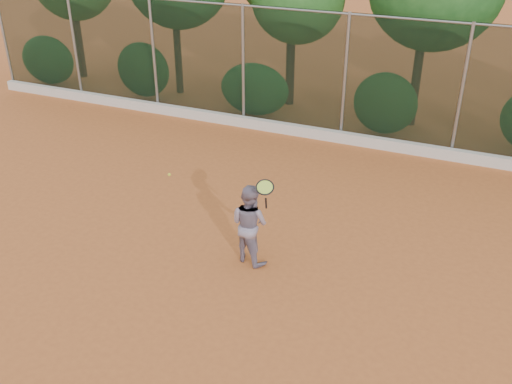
% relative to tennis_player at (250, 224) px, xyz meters
% --- Properties ---
extents(ground, '(80.00, 80.00, 0.00)m').
position_rel_tennis_player_xyz_m(ground, '(-0.05, -0.60, -0.79)').
color(ground, '#B9602B').
rests_on(ground, ground).
extents(concrete_curb, '(24.00, 0.20, 0.30)m').
position_rel_tennis_player_xyz_m(concrete_curb, '(-0.05, 6.22, -0.64)').
color(concrete_curb, silver).
rests_on(concrete_curb, ground).
extents(tennis_player, '(0.92, 0.80, 1.59)m').
position_rel_tennis_player_xyz_m(tennis_player, '(0.00, 0.00, 0.00)').
color(tennis_player, gray).
rests_on(tennis_player, ground).
extents(chainlink_fence, '(24.09, 0.09, 3.50)m').
position_rel_tennis_player_xyz_m(chainlink_fence, '(-0.05, 6.40, 1.07)').
color(chainlink_fence, black).
rests_on(chainlink_fence, ground).
extents(tennis_racket, '(0.40, 0.38, 0.60)m').
position_rel_tennis_player_xyz_m(tennis_racket, '(0.37, -0.18, 0.89)').
color(tennis_racket, black).
rests_on(tennis_racket, ground).
extents(tennis_ball_in_flight, '(0.06, 0.06, 0.06)m').
position_rel_tennis_player_xyz_m(tennis_ball_in_flight, '(-1.86, 0.30, 0.51)').
color(tennis_ball_in_flight, yellow).
rests_on(tennis_ball_in_flight, ground).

